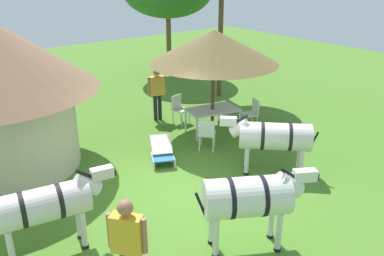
{
  "coord_description": "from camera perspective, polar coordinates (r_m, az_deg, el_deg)",
  "views": [
    {
      "loc": [
        -4.76,
        -6.72,
        4.82
      ],
      "look_at": [
        0.96,
        0.71,
        1.0
      ],
      "focal_mm": 38.39,
      "sensor_mm": 36.0,
      "label": 1
    }
  ],
  "objects": [
    {
      "name": "zebra_toward_hut",
      "position": [
        7.26,
        7.98,
        -9.53
      ],
      "size": [
        1.95,
        1.34,
        1.57
      ],
      "rotation": [
        0.0,
        0.0,
        4.2
      ],
      "color": "silver",
      "rests_on": "ground_plane"
    },
    {
      "name": "patio_dining_table",
      "position": [
        12.25,
        2.86,
        2.3
      ],
      "size": [
        1.69,
        1.2,
        0.74
      ],
      "rotation": [
        0.0,
        0.0,
        -0.21
      ],
      "color": "silver",
      "rests_on": "ground_plane"
    },
    {
      "name": "ground_plane",
      "position": [
        9.54,
        -2.0,
        -8.2
      ],
      "size": [
        36.0,
        36.0,
        0.0
      ],
      "primitive_type": "plane",
      "color": "#4C7D28"
    },
    {
      "name": "zebra_by_umbrella",
      "position": [
        7.52,
        -19.64,
        -10.06
      ],
      "size": [
        2.25,
        0.85,
        1.51
      ],
      "rotation": [
        0.0,
        0.0,
        4.55
      ],
      "color": "silver",
      "rests_on": "ground_plane"
    },
    {
      "name": "patio_chair_west_end",
      "position": [
        12.78,
        8.36,
        2.26
      ],
      "size": [
        0.55,
        0.56,
        0.9
      ],
      "rotation": [
        0.0,
        0.0,
        1.21
      ],
      "color": "white",
      "rests_on": "ground_plane"
    },
    {
      "name": "guest_beside_umbrella",
      "position": [
        13.16,
        -4.88,
        5.35
      ],
      "size": [
        0.6,
        0.32,
        1.71
      ],
      "rotation": [
        0.0,
        0.0,
        6.03
      ],
      "color": "black",
      "rests_on": "ground_plane"
    },
    {
      "name": "striped_lounge_chair",
      "position": [
        10.53,
        -4.14,
        -3.59
      ],
      "size": [
        0.82,
        0.95,
        0.63
      ],
      "rotation": [
        0.0,
        0.0,
        2.7
      ],
      "color": "teal",
      "rests_on": "ground_plane"
    },
    {
      "name": "shade_umbrella",
      "position": [
        11.74,
        3.05,
        11.23
      ],
      "size": [
        3.69,
        3.69,
        3.07
      ],
      "color": "#4E3B24",
      "rests_on": "ground_plane"
    },
    {
      "name": "patio_chair_near_hut",
      "position": [
        13.05,
        -1.81,
        2.92
      ],
      "size": [
        0.53,
        0.52,
        0.9
      ],
      "rotation": [
        0.0,
        0.0,
        -2.89
      ],
      "color": "white",
      "rests_on": "ground_plane"
    },
    {
      "name": "zebra_nearest_camera",
      "position": [
        9.93,
        11.13,
        -1.21
      ],
      "size": [
        1.85,
        1.81,
        1.48
      ],
      "rotation": [
        0.0,
        0.0,
        0.8
      ],
      "color": "silver",
      "rests_on": "ground_plane"
    },
    {
      "name": "standing_watcher",
      "position": [
        6.26,
        -8.94,
        -15.28
      ],
      "size": [
        0.46,
        0.51,
        1.73
      ],
      "rotation": [
        0.0,
        0.0,
        -0.91
      ],
      "color": "#252428",
      "rests_on": "ground_plane"
    },
    {
      "name": "patio_chair_near_lawn",
      "position": [
        11.1,
        2.06,
        -0.63
      ],
      "size": [
        0.61,
        0.61,
        0.9
      ],
      "rotation": [
        0.0,
        0.0,
        -0.82
      ],
      "color": "white",
      "rests_on": "ground_plane"
    }
  ]
}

